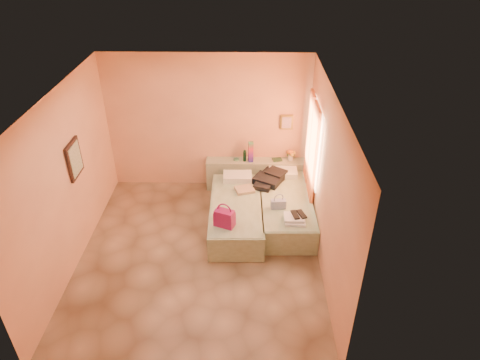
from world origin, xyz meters
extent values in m
plane|color=tan|center=(0.00, 0.00, 0.00)|extent=(4.50, 4.50, 0.00)
cube|color=#F7B384|center=(0.00, 2.25, 1.40)|extent=(4.00, 0.02, 2.80)
cube|color=#F7B384|center=(-2.00, 0.00, 1.40)|extent=(0.02, 4.50, 2.80)
cube|color=#F7B384|center=(2.00, 0.00, 1.40)|extent=(0.02, 4.50, 2.80)
cube|color=white|center=(0.00, 0.00, 2.80)|extent=(4.00, 4.50, 0.02)
cube|color=beige|center=(1.98, 1.25, 1.50)|extent=(0.02, 1.10, 1.40)
cube|color=orange|center=(1.94, 1.10, 1.15)|extent=(0.05, 0.55, 2.20)
cube|color=orange|center=(1.94, 1.70, 1.15)|extent=(0.05, 0.45, 2.20)
cube|color=black|center=(-1.97, 0.40, 1.60)|extent=(0.04, 0.50, 0.60)
cube|color=#AA9538|center=(1.55, 2.22, 1.45)|extent=(0.25, 0.04, 0.30)
cube|color=#A2AE8F|center=(0.98, 2.10, 0.33)|extent=(2.05, 0.30, 0.65)
cube|color=#ACC69F|center=(0.60, 0.80, 0.25)|extent=(0.94, 2.02, 0.50)
cube|color=#ACC69F|center=(1.50, 0.98, 0.25)|extent=(0.94, 2.02, 0.50)
cylinder|color=#163D26|center=(0.73, 2.08, 0.77)|extent=(0.07, 0.07, 0.24)
cube|color=#991256|center=(0.85, 2.07, 0.86)|extent=(0.11, 0.11, 0.43)
cylinder|color=#488560|center=(0.56, 2.11, 0.66)|extent=(0.15, 0.15, 0.03)
cube|color=#2A4F31|center=(1.40, 2.12, 0.67)|extent=(0.21, 0.17, 0.03)
cube|color=silver|center=(1.67, 2.15, 0.78)|extent=(0.22, 0.22, 0.25)
cube|color=#991256|center=(0.42, 0.15, 0.66)|extent=(0.38, 0.30, 0.31)
cube|color=tan|center=(0.74, 1.20, 0.53)|extent=(0.40, 0.36, 0.06)
cube|color=black|center=(1.22, 1.49, 0.58)|extent=(0.71, 0.71, 0.16)
cube|color=#3D5192|center=(1.34, 0.66, 0.58)|extent=(0.27, 0.14, 0.17)
cube|color=white|center=(1.60, 0.27, 0.55)|extent=(0.37, 0.32, 0.10)
cube|color=black|center=(1.66, 0.32, 0.61)|extent=(0.23, 0.28, 0.03)
camera|label=1|loc=(0.79, -5.49, 4.93)|focal=32.00mm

